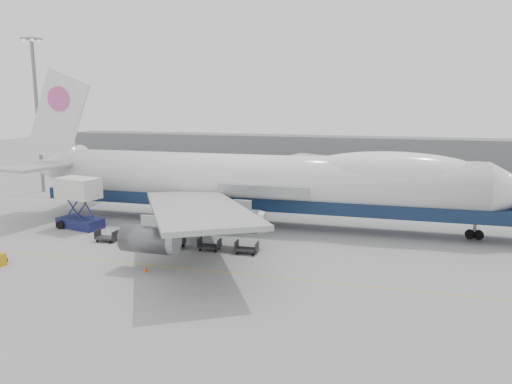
% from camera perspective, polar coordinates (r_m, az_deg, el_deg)
% --- Properties ---
extents(ground, '(260.00, 260.00, 0.00)m').
position_cam_1_polar(ground, '(52.36, -2.73, -6.90)').
color(ground, gray).
rests_on(ground, ground).
extents(apron_line, '(60.00, 0.15, 0.01)m').
position_cam_1_polar(apron_line, '(47.00, -5.04, -9.01)').
color(apron_line, gold).
rests_on(apron_line, ground).
extents(hangar, '(110.00, 8.00, 7.00)m').
position_cam_1_polar(hangar, '(120.79, 3.13, 4.83)').
color(hangar, slate).
rests_on(hangar, ground).
extents(floodlight_mast, '(2.40, 2.40, 25.43)m').
position_cam_1_polar(floodlight_mast, '(91.79, -23.76, 8.84)').
color(floodlight_mast, slate).
rests_on(floodlight_mast, ground).
extents(airliner, '(67.00, 55.30, 19.98)m').
position_cam_1_polar(airliner, '(62.10, 1.25, 1.25)').
color(airliner, white).
rests_on(airliner, ground).
extents(catering_truck, '(6.14, 4.78, 6.25)m').
position_cam_1_polar(catering_truck, '(64.88, -19.58, -0.90)').
color(catering_truck, navy).
rests_on(catering_truck, ground).
extents(traffic_cone, '(0.38, 0.38, 0.56)m').
position_cam_1_polar(traffic_cone, '(47.76, -12.51, -8.57)').
color(traffic_cone, '#FF4C0D').
rests_on(traffic_cone, ground).
extents(dolly_0, '(2.30, 1.35, 1.30)m').
position_cam_1_polar(dolly_0, '(58.36, -16.73, -4.95)').
color(dolly_0, '#2D2D30').
rests_on(dolly_0, ground).
extents(dolly_1, '(2.30, 1.35, 1.30)m').
position_cam_1_polar(dolly_1, '(56.33, -13.18, -5.34)').
color(dolly_1, '#2D2D30').
rests_on(dolly_1, ground).
extents(dolly_2, '(2.30, 1.35, 1.30)m').
position_cam_1_polar(dolly_2, '(54.53, -9.38, -5.73)').
color(dolly_2, '#2D2D30').
rests_on(dolly_2, ground).
extents(dolly_3, '(2.30, 1.35, 1.30)m').
position_cam_1_polar(dolly_3, '(52.99, -5.34, -6.12)').
color(dolly_3, '#2D2D30').
rests_on(dolly_3, ground).
extents(dolly_4, '(2.30, 1.35, 1.30)m').
position_cam_1_polar(dolly_4, '(51.73, -1.07, -6.49)').
color(dolly_4, '#2D2D30').
rests_on(dolly_4, ground).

